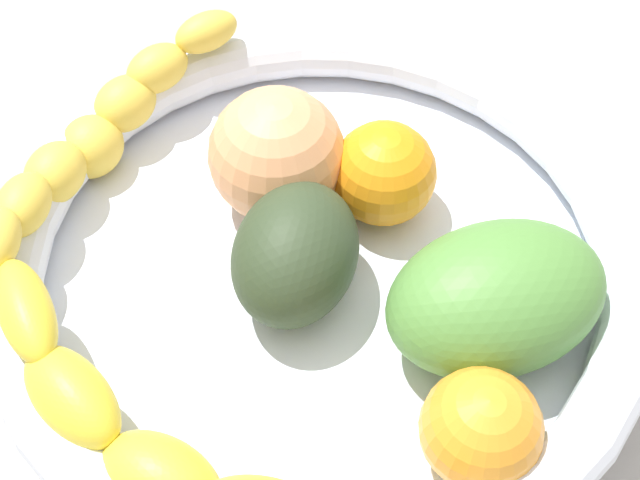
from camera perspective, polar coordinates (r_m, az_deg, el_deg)
The scene contains 9 objects.
kitchen_counter at distance 51.43cm, azimuth 0.00°, elevation -4.31°, with size 120.00×120.00×3.00cm, color #9A9895.
fruit_bowl at distance 48.01cm, azimuth 0.00°, elevation -1.68°, with size 34.72×34.72×5.08cm.
banana_draped_left at distance 52.23cm, azimuth -13.86°, elevation 6.36°, with size 10.24×20.97×5.57cm.
banana_draped_right at distance 40.86cm, azimuth -9.19°, elevation -13.00°, with size 24.09×12.44×5.34cm.
orange_front at distance 41.62cm, azimuth 10.06°, elevation -11.61°, with size 5.55×5.55×5.55cm, color orange.
orange_mid_left at distance 49.18cm, azimuth 4.02°, elevation 4.19°, with size 5.75×5.75×5.75cm, color orange.
mango_green at distance 44.52cm, azimuth 10.99°, elevation -3.60°, with size 11.09×7.84×6.63cm, color #4F883C.
avocado_dark at distance 45.35cm, azimuth -1.40°, elevation -1.04°, with size 8.11×6.25×6.27cm, color #2E3E26.
peach_blush at distance 48.88cm, azimuth -2.74°, elevation 5.35°, with size 7.41×7.41×7.41cm, color #EB9E6C.
Camera 1 is at (-21.63, 17.02, 44.95)cm, focal length 51.00 mm.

